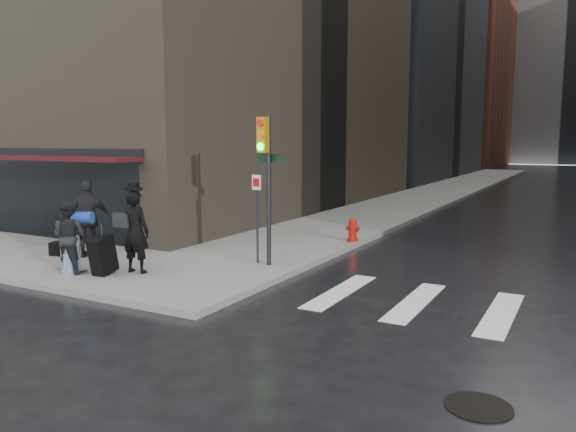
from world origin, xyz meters
name	(u,v)px	position (x,y,z in m)	size (l,w,h in m)	color
ground	(180,282)	(0.00, 0.00, 0.00)	(140.00, 140.00, 0.00)	black
sidewalk_left	(450,189)	(0.00, 27.00, 0.07)	(4.00, 50.00, 0.15)	slate
crosswalk	(549,320)	(7.50, 1.00, 0.00)	(8.50, 3.00, 0.01)	silver
bldg_left_far	(412,62)	(-13.00, 62.00, 13.00)	(22.00, 20.00, 26.00)	brown
storefront	(40,184)	(-7.00, 1.90, 1.83)	(8.40, 1.11, 2.83)	black
man_overcoat	(129,235)	(-1.17, -0.34, 1.03)	(1.09, 1.18, 2.11)	black
man_jeans	(70,237)	(-2.38, -0.96, 0.99)	(1.22, 0.77, 1.67)	black
man_greycoat	(88,219)	(-3.38, 0.50, 1.16)	(1.27, 1.01, 2.01)	black
traffic_light	(265,169)	(1.17, 1.82, 2.50)	(0.90, 0.49, 3.65)	black
fire_hydrant	(353,231)	(1.80, 5.85, 0.47)	(0.41, 0.32, 0.72)	#991109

